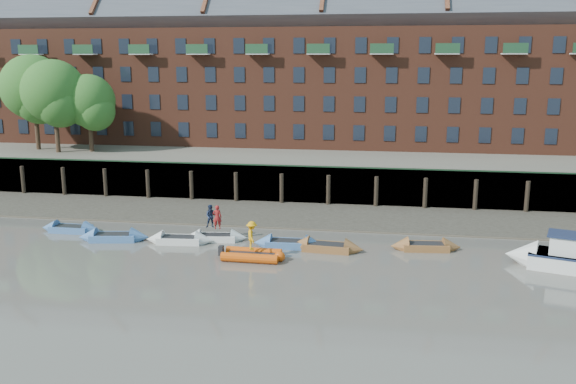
% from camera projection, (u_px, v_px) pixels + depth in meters
% --- Properties ---
extents(ground, '(220.00, 220.00, 0.00)m').
position_uv_depth(ground, '(249.00, 303.00, 30.91)').
color(ground, '#5E5A53').
rests_on(ground, ground).
extents(foreshore, '(110.00, 8.00, 0.50)m').
position_uv_depth(foreshore, '(299.00, 215.00, 48.28)').
color(foreshore, '#3D382F').
rests_on(foreshore, ground).
extents(mud_band, '(110.00, 1.60, 0.10)m').
position_uv_depth(mud_band, '(292.00, 227.00, 45.00)').
color(mud_band, '#4C4336').
rests_on(mud_band, ground).
extents(river_wall, '(110.00, 1.23, 3.30)m').
position_uv_depth(river_wall, '(306.00, 185.00, 52.16)').
color(river_wall, '#2D2A26').
rests_on(river_wall, ground).
extents(bank_terrace, '(110.00, 28.00, 3.20)m').
position_uv_depth(bank_terrace, '(322.00, 159.00, 65.30)').
color(bank_terrace, '#5E594D').
rests_on(bank_terrace, ground).
extents(apartment_terrace, '(80.60, 15.56, 20.98)m').
position_uv_depth(apartment_terrace, '(325.00, 52.00, 63.86)').
color(apartment_terrace, brown).
rests_on(apartment_terrace, bank_terrace).
extents(tree_cluster, '(11.76, 7.74, 9.40)m').
position_uv_depth(tree_cluster, '(52.00, 92.00, 59.32)').
color(tree_cluster, '#3A281C').
rests_on(tree_cluster, bank_terrace).
extents(rowboat_0, '(4.42, 1.30, 1.28)m').
position_uv_depth(rowboat_0, '(71.00, 229.00, 43.63)').
color(rowboat_0, '#436DA6').
rests_on(rowboat_0, ground).
extents(rowboat_1, '(4.93, 2.15, 1.38)m').
position_uv_depth(rowboat_1, '(114.00, 237.00, 41.54)').
color(rowboat_1, '#436DA6').
rests_on(rowboat_1, ground).
extents(rowboat_2, '(4.64, 1.69, 1.32)m').
position_uv_depth(rowboat_2, '(180.00, 240.00, 40.96)').
color(rowboat_2, silver).
rests_on(rowboat_2, ground).
extents(rowboat_3, '(4.39, 1.77, 1.24)m').
position_uv_depth(rowboat_3, '(216.00, 237.00, 41.54)').
color(rowboat_3, silver).
rests_on(rowboat_3, ground).
extents(rowboat_4, '(4.64, 1.49, 1.34)m').
position_uv_depth(rowboat_4, '(288.00, 244.00, 40.08)').
color(rowboat_4, '#436DA6').
rests_on(rowboat_4, ground).
extents(rowboat_5, '(4.86, 1.78, 1.38)m').
position_uv_depth(rowboat_5, '(327.00, 247.00, 39.32)').
color(rowboat_5, brown).
rests_on(rowboat_5, ground).
extents(rowboat_6, '(4.63, 1.76, 1.31)m').
position_uv_depth(rowboat_6, '(426.00, 247.00, 39.49)').
color(rowboat_6, brown).
rests_on(rowboat_6, ground).
extents(rib_tender, '(3.88, 1.89, 0.67)m').
position_uv_depth(rib_tender, '(254.00, 255.00, 37.58)').
color(rib_tender, '#CF4A0B').
rests_on(rib_tender, ground).
extents(motor_launch, '(7.04, 4.07, 2.76)m').
position_uv_depth(motor_launch, '(557.00, 257.00, 35.97)').
color(motor_launch, silver).
rests_on(motor_launch, ground).
extents(person_rower_a, '(0.67, 0.50, 1.65)m').
position_uv_depth(person_rower_a, '(217.00, 217.00, 41.21)').
color(person_rower_a, maroon).
rests_on(person_rower_a, rowboat_3).
extents(person_rower_b, '(0.90, 0.77, 1.60)m').
position_uv_depth(person_rower_b, '(211.00, 216.00, 41.54)').
color(person_rower_b, '#19233F').
rests_on(person_rower_b, rowboat_3).
extents(person_rib_crew, '(0.96, 1.30, 1.80)m').
position_uv_depth(person_rib_crew, '(252.00, 236.00, 37.39)').
color(person_rib_crew, orange).
rests_on(person_rib_crew, rib_tender).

